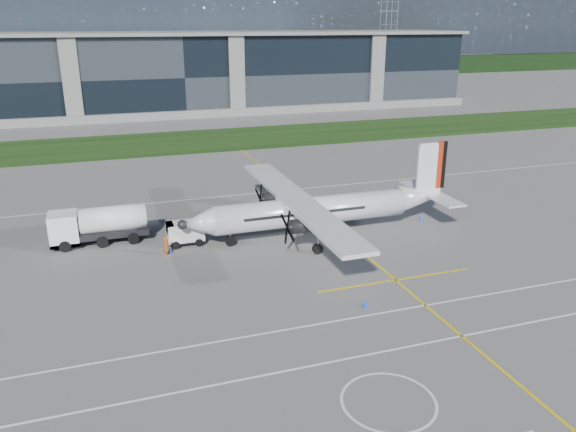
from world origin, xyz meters
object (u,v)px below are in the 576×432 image
(safety_cone_fwd, at_px, (170,250))
(safety_cone_nose_stbd, at_px, (189,239))
(pylon_east, at_px, (388,29))
(safety_cone_tail, at_px, (421,217))
(fuel_tanker_truck, at_px, (92,226))
(ground_crew_person, at_px, (166,245))
(safety_cone_stbdwing, at_px, (264,196))
(turboprop_aircraft, at_px, (321,194))
(baggage_tug, at_px, (185,233))
(safety_cone_portwing, at_px, (366,303))

(safety_cone_fwd, bearing_deg, safety_cone_nose_stbd, 45.35)
(pylon_east, xyz_separation_m, safety_cone_tail, (-73.38, -145.25, -14.75))
(pylon_east, relative_size, safety_cone_tail, 60.00)
(fuel_tanker_truck, height_order, ground_crew_person, fuel_tanker_truck)
(safety_cone_stbdwing, height_order, safety_cone_nose_stbd, same)
(pylon_east, relative_size, turboprop_aircraft, 1.20)
(pylon_east, height_order, safety_cone_tail, pylon_east)
(baggage_tug, relative_size, safety_cone_nose_stbd, 6.36)
(ground_crew_person, distance_m, safety_cone_stbdwing, 16.95)
(turboprop_aircraft, distance_m, baggage_tug, 11.89)
(ground_crew_person, distance_m, safety_cone_portwing, 16.96)
(safety_cone_tail, bearing_deg, safety_cone_nose_stbd, 176.47)
(safety_cone_portwing, height_order, safety_cone_tail, same)
(ground_crew_person, xyz_separation_m, safety_cone_stbdwing, (11.61, 12.33, -0.65))
(baggage_tug, height_order, safety_cone_portwing, baggage_tug)
(safety_cone_nose_stbd, bearing_deg, fuel_tanker_truck, 163.34)
(safety_cone_fwd, bearing_deg, fuel_tanker_truck, 144.52)
(safety_cone_stbdwing, bearing_deg, baggage_tug, -133.46)
(safety_cone_portwing, bearing_deg, safety_cone_fwd, 129.72)
(safety_cone_portwing, bearing_deg, safety_cone_tail, 47.68)
(turboprop_aircraft, bearing_deg, fuel_tanker_truck, 167.32)
(safety_cone_fwd, distance_m, safety_cone_tail, 23.36)
(safety_cone_fwd, bearing_deg, safety_cone_portwing, -50.28)
(pylon_east, height_order, safety_cone_portwing, pylon_east)
(safety_cone_fwd, relative_size, safety_cone_portwing, 1.00)
(fuel_tanker_truck, xyz_separation_m, safety_cone_stbdwing, (17.11, 7.75, -1.29))
(turboprop_aircraft, xyz_separation_m, safety_cone_stbdwing, (-1.66, 11.98, -3.49))
(pylon_east, distance_m, safety_cone_portwing, 181.20)
(safety_cone_nose_stbd, height_order, safety_cone_tail, same)
(safety_cone_stbdwing, relative_size, safety_cone_tail, 1.00)
(safety_cone_nose_stbd, bearing_deg, safety_cone_stbdwing, 46.62)
(safety_cone_stbdwing, xyz_separation_m, safety_cone_nose_stbd, (-9.48, -10.04, 0.00))
(pylon_east, height_order, fuel_tanker_truck, pylon_east)
(safety_cone_nose_stbd, bearing_deg, safety_cone_portwing, -58.77)
(ground_crew_person, bearing_deg, safety_cone_fwd, -29.68)
(baggage_tug, distance_m, safety_cone_stbdwing, 14.22)
(turboprop_aircraft, xyz_separation_m, fuel_tanker_truck, (-18.77, 4.22, -2.20))
(safety_cone_fwd, xyz_separation_m, safety_cone_nose_stbd, (1.83, 1.85, 0.00))
(pylon_east, xyz_separation_m, safety_cone_stbdwing, (-85.42, -133.88, -14.75))
(safety_cone_nose_stbd, xyz_separation_m, safety_cone_portwing, (9.09, -14.99, 0.00))
(safety_cone_nose_stbd, bearing_deg, safety_cone_tail, -3.53)
(baggage_tug, bearing_deg, pylon_east, 56.57)
(ground_crew_person, bearing_deg, safety_cone_portwing, -134.30)
(safety_cone_tail, bearing_deg, turboprop_aircraft, -176.64)
(safety_cone_tail, bearing_deg, safety_cone_portwing, -132.32)
(safety_cone_stbdwing, height_order, safety_cone_portwing, same)
(fuel_tanker_truck, height_order, safety_cone_nose_stbd, fuel_tanker_truck)
(safety_cone_nose_stbd, bearing_deg, pylon_east, 56.60)
(fuel_tanker_truck, relative_size, safety_cone_nose_stbd, 16.43)
(fuel_tanker_truck, xyz_separation_m, safety_cone_nose_stbd, (7.62, -2.28, -1.29))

